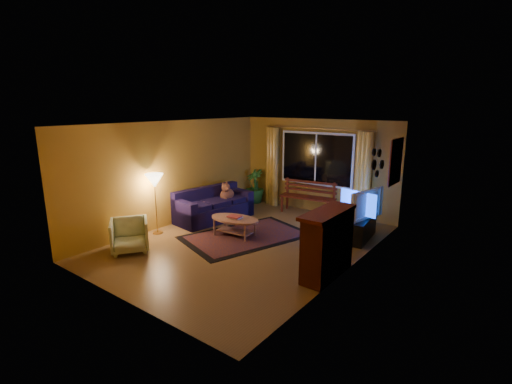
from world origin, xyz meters
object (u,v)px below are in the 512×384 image
Objects in this scene: armchair at (129,234)px; tv_console at (361,228)px; sofa at (214,204)px; floor_lamp at (156,204)px; bench at (307,205)px; coffee_table at (235,227)px.

armchair is 4.85m from tv_console.
tv_console is at bearing -9.79° from armchair.
floor_lamp is at bearing -93.41° from sofa.
bench is 1.27× the size of coffee_table.
tv_console is (1.89, -1.00, 0.02)m from bench.
coffee_table is (1.12, 1.91, -0.15)m from armchair.
floor_lamp reaches higher than coffee_table.
tv_console is at bearing 22.81° from sofa.
armchair is (0.09, -2.54, -0.04)m from sofa.
armchair is at bearing -120.42° from coffee_table.
armchair is (-1.54, -4.44, 0.14)m from bench.
sofa is 3.63m from tv_console.
armchair is at bearing -117.52° from bench.
coffee_table is (1.21, -0.63, -0.19)m from sofa.
bench is 2.04× the size of armchair.
armchair is 1.13m from floor_lamp.
armchair reaches higher than coffee_table.
floor_lamp is at bearing -128.01° from bench.
coffee_table is 2.76m from tv_console.
tv_console is at bearing 32.41° from floor_lamp.
coffee_table is (-0.41, -2.53, -0.01)m from bench.
tv_console is (3.42, 3.44, -0.12)m from armchair.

